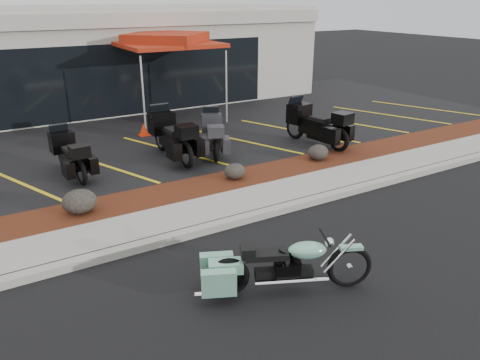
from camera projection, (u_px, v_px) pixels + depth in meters
ground at (289, 234)px, 9.25m from camera, size 90.00×90.00×0.00m
curb at (264, 213)px, 9.94m from camera, size 24.00×0.25×0.15m
sidewalk at (247, 202)px, 10.50m from camera, size 24.00×1.20×0.15m
mulch_bed at (221, 184)px, 11.46m from camera, size 24.00×1.20×0.16m
upper_lot at (145, 133)px, 15.78m from camera, size 26.00×9.60×0.15m
dealership_building at (91, 56)px, 20.09m from camera, size 18.00×8.16×4.00m
boulder_left at (79, 201)px, 9.69m from camera, size 0.71×0.59×0.50m
boulder_mid at (235, 171)px, 11.53m from camera, size 0.55×0.45×0.39m
boulder_right at (318, 152)px, 12.87m from camera, size 0.60×0.50×0.43m
hero_cruiser at (350, 261)px, 7.38m from camera, size 2.77×1.75×0.96m
touring_black_front at (61, 146)px, 12.14m from camera, size 0.96×2.11×1.20m
touring_black_mid at (160, 127)px, 13.49m from camera, size 0.93×2.41×1.40m
touring_grey at (211, 126)px, 13.98m from camera, size 1.55×2.24×1.22m
touring_black_rear at (296, 117)px, 14.63m from camera, size 1.29×2.50×1.38m
traffic_cone at (144, 129)px, 15.18m from camera, size 0.36×0.36×0.40m
popup_canopy at (167, 41)px, 16.35m from camera, size 4.10×4.10×3.04m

